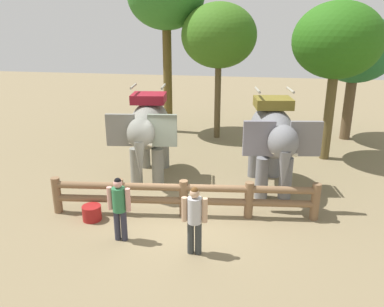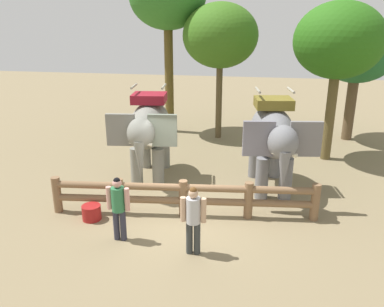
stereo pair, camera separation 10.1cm
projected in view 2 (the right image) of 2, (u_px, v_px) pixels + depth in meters
name	position (u px, v px, depth m)	size (l,w,h in m)	color
ground_plane	(182.00, 218.00, 10.63)	(60.00, 60.00, 0.00)	#7A6B4C
log_fence	(183.00, 196.00, 10.60)	(7.35, 1.09, 1.05)	brown
elephant_near_left	(149.00, 128.00, 12.81)	(2.11, 3.77, 3.19)	gray
elephant_center	(273.00, 136.00, 11.88)	(2.20, 3.82, 3.22)	slate
tourist_woman_in_black	(193.00, 216.00, 8.71)	(0.59, 0.34, 1.68)	#2F3334
tourist_man_in_blue	(118.00, 204.00, 9.29)	(0.59, 0.32, 1.66)	#2D2D3D
tree_far_left	(358.00, 50.00, 16.62)	(3.41, 3.41, 5.50)	brown
tree_back_center	(339.00, 42.00, 13.88)	(3.25, 3.25, 5.90)	brown
tree_far_right	(220.00, 36.00, 16.70)	(3.29, 3.29, 6.00)	brown
feed_bucket	(92.00, 212.00, 10.51)	(0.52, 0.52, 0.41)	maroon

